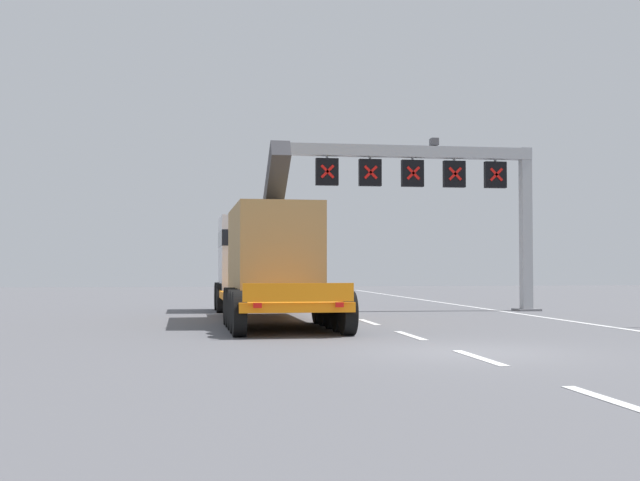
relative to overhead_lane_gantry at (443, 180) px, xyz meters
name	(u,v)px	position (x,y,z in m)	size (l,w,h in m)	color
ground	(468,352)	(-4.00, -14.43, -5.09)	(112.00, 112.00, 0.00)	#5B5B60
lane_markings	(313,304)	(-4.16, 6.76, -5.08)	(0.20, 56.98, 0.01)	silver
edge_line_right	(524,314)	(2.20, -2.43, -5.08)	(0.20, 63.00, 0.01)	silver
overhead_lane_gantry	(443,180)	(0.00, 0.00, 0.00)	(9.80, 0.90, 6.69)	#9EA0A5
heavy_haul_truck_orange	(264,259)	(-7.17, -2.84, -3.10)	(3.26, 14.11, 5.30)	orange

